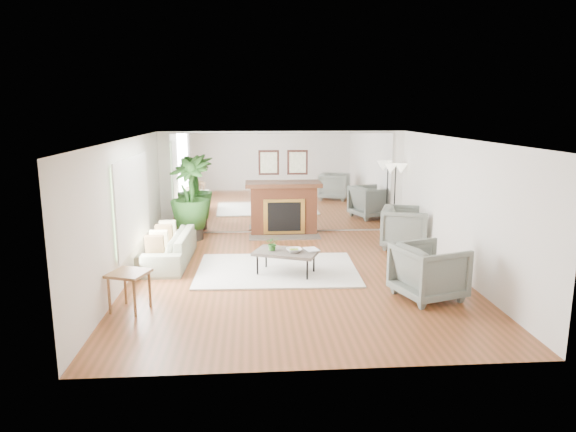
{
  "coord_description": "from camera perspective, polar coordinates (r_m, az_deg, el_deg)",
  "views": [
    {
      "loc": [
        -0.79,
        -9.0,
        3.0
      ],
      "look_at": [
        -0.09,
        0.6,
        1.01
      ],
      "focal_mm": 32.0,
      "sensor_mm": 36.0,
      "label": 1
    }
  ],
  "objects": [
    {
      "name": "fruit_bowl",
      "position": [
        9.38,
        0.67,
        -3.82
      ],
      "size": [
        0.3,
        0.3,
        0.07
      ],
      "primitive_type": "imported",
      "rotation": [
        0.0,
        0.0,
        0.05
      ],
      "color": "brown",
      "rests_on": "coffee_table"
    },
    {
      "name": "tabletop_plant",
      "position": [
        9.47,
        -1.72,
        -3.05
      ],
      "size": [
        0.26,
        0.23,
        0.27
      ],
      "primitive_type": "imported",
      "rotation": [
        0.0,
        0.0,
        0.07
      ],
      "color": "#326023",
      "rests_on": "coffee_table"
    },
    {
      "name": "mirror_panel",
      "position": [
        12.61,
        -0.55,
        3.73
      ],
      "size": [
        5.4,
        0.04,
        2.4
      ],
      "primitive_type": "cube",
      "color": "silver",
      "rests_on": "wall_back"
    },
    {
      "name": "armchair_back",
      "position": [
        11.63,
        12.89,
        -1.24
      ],
      "size": [
        1.27,
        1.26,
        0.91
      ],
      "primitive_type": "imported",
      "rotation": [
        0.0,
        0.0,
        1.22
      ],
      "color": "slate",
      "rests_on": "ground"
    },
    {
      "name": "book",
      "position": [
        9.48,
        1.98,
        -3.81
      ],
      "size": [
        0.3,
        0.37,
        0.02
      ],
      "primitive_type": "imported",
      "rotation": [
        0.0,
        0.0,
        0.25
      ],
      "color": "brown",
      "rests_on": "coffee_table"
    },
    {
      "name": "wall_back",
      "position": [
        12.63,
        -0.55,
        3.74
      ],
      "size": [
        6.0,
        0.02,
        2.5
      ],
      "primitive_type": "cube",
      "color": "silver",
      "rests_on": "ground"
    },
    {
      "name": "area_rug",
      "position": [
        9.82,
        -1.22,
        -5.99
      ],
      "size": [
        3.07,
        2.24,
        0.03
      ],
      "primitive_type": "cube",
      "rotation": [
        0.0,
        0.0,
        -0.03
      ],
      "color": "silver",
      "rests_on": "ground"
    },
    {
      "name": "coffee_table",
      "position": [
        9.47,
        -0.24,
        -4.13
      ],
      "size": [
        1.3,
        1.03,
        0.45
      ],
      "rotation": [
        0.0,
        0.0,
        -0.37
      ],
      "color": "#595046",
      "rests_on": "ground"
    },
    {
      "name": "wall_left",
      "position": [
        9.43,
        -17.59,
        0.45
      ],
      "size": [
        0.02,
        7.0,
        2.5
      ],
      "primitive_type": "cube",
      "color": "silver",
      "rests_on": "ground"
    },
    {
      "name": "side_table",
      "position": [
        8.15,
        -17.26,
        -6.62
      ],
      "size": [
        0.68,
        0.68,
        0.61
      ],
      "rotation": [
        0.0,
        0.0,
        -0.34
      ],
      "color": "brown",
      "rests_on": "ground"
    },
    {
      "name": "wall_right",
      "position": [
        9.92,
        18.31,
        0.94
      ],
      "size": [
        0.02,
        7.0,
        2.5
      ],
      "primitive_type": "cube",
      "color": "silver",
      "rests_on": "ground"
    },
    {
      "name": "armchair_front",
      "position": [
        8.62,
        15.39,
        -5.96
      ],
      "size": [
        1.23,
        1.21,
        0.9
      ],
      "primitive_type": "imported",
      "rotation": [
        0.0,
        0.0,
        1.89
      ],
      "color": "slate",
      "rests_on": "ground"
    },
    {
      "name": "sofa",
      "position": [
        10.5,
        -13.15,
        -3.46
      ],
      "size": [
        0.9,
        2.15,
        0.62
      ],
      "primitive_type": "imported",
      "rotation": [
        0.0,
        0.0,
        -1.6
      ],
      "color": "gray",
      "rests_on": "ground"
    },
    {
      "name": "fireplace",
      "position": [
        12.5,
        -0.48,
        0.91
      ],
      "size": [
        1.85,
        0.83,
        2.05
      ],
      "color": "brown",
      "rests_on": "ground"
    },
    {
      "name": "ground",
      "position": [
        9.52,
        0.81,
        -6.67
      ],
      "size": [
        7.0,
        7.0,
        0.0
      ],
      "primitive_type": "plane",
      "color": "brown",
      "rests_on": "ground"
    },
    {
      "name": "floor_lamp",
      "position": [
        12.68,
        11.86,
        4.57
      ],
      "size": [
        0.56,
        0.31,
        1.73
      ],
      "color": "black",
      "rests_on": "ground"
    },
    {
      "name": "window_panel",
      "position": [
        9.78,
        -16.93,
        1.48
      ],
      "size": [
        0.04,
        2.4,
        1.5
      ],
      "primitive_type": "cube",
      "color": "#B2E09E",
      "rests_on": "wall_left"
    },
    {
      "name": "potted_ficus",
      "position": [
        12.15,
        -10.84,
        2.18
      ],
      "size": [
        1.19,
        1.19,
        1.93
      ],
      "color": "black",
      "rests_on": "ground"
    }
  ]
}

